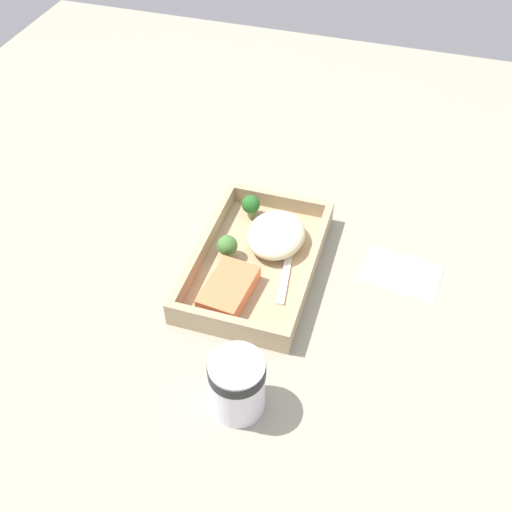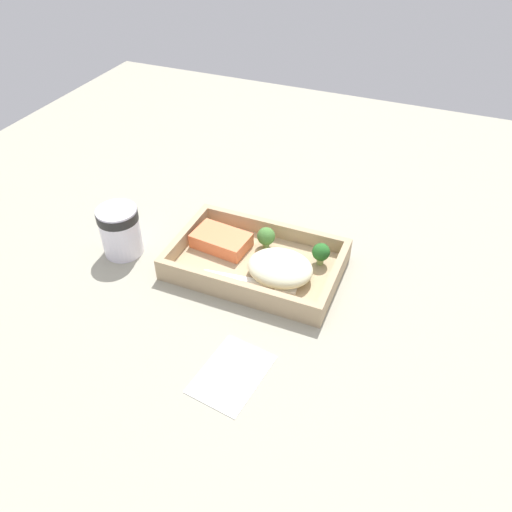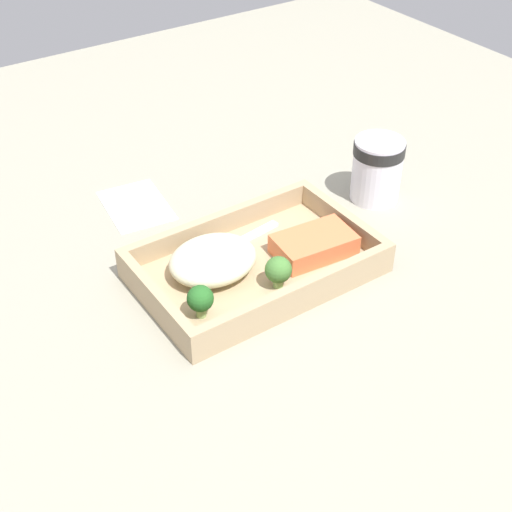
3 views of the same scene
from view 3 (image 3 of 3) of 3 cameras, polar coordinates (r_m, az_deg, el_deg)
ground_plane at (r=88.03cm, az=0.00°, el=-1.91°), size 160.00×160.00×2.00cm
takeout_tray at (r=87.02cm, az=0.00°, el=-1.10°), size 28.43×18.08×1.20cm
tray_rim at (r=85.77cm, az=0.00°, el=-0.04°), size 28.43×18.08×2.84cm
salmon_fillet at (r=88.22cm, az=4.66°, el=0.92°), size 10.32×6.95×2.56cm
mashed_potatoes at (r=84.54cm, az=-3.46°, el=-0.31°), size 10.85×9.10×3.90cm
broccoli_floret_1 at (r=82.06cm, az=1.55°, el=-1.26°), size 3.18×3.18×4.04cm
broccoli_floret_2 at (r=78.45cm, az=-4.48°, el=-3.48°), size 3.02×3.02×4.04cm
fork at (r=88.80cm, az=-2.67°, el=0.44°), size 15.88×3.69×0.44cm
paper_cup at (r=100.04cm, az=9.68°, el=7.06°), size 7.05×7.05×9.00cm
receipt_slip at (r=100.80cm, az=-9.57°, el=4.04°), size 9.55×12.45×0.24cm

